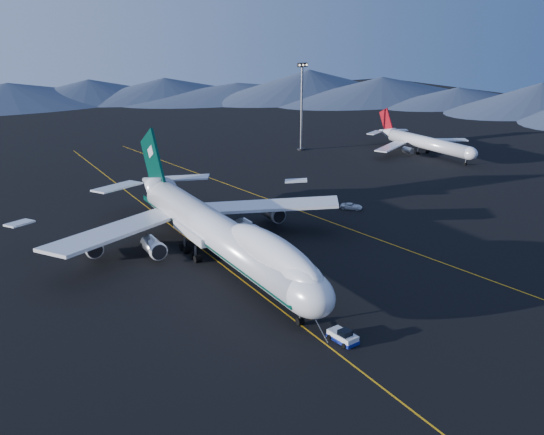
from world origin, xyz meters
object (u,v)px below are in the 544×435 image
boeing_747 (218,232)px  service_van (351,206)px  pushback_tug (343,337)px  floodlight_mast (302,107)px  second_jet (424,142)px

boeing_747 → service_van: bearing=18.6°
pushback_tug → floodlight_mast: (62.55, 106.84, 13.51)m
boeing_747 → second_jet: boeing_747 is taller
pushback_tug → floodlight_mast: 124.54m
boeing_747 → pushback_tug: bearing=-85.8°
service_van → floodlight_mast: floodlight_mast is taller
boeing_747 → floodlight_mast: 98.48m
service_van → floodlight_mast: bearing=24.5°
boeing_747 → pushback_tug: 33.83m
boeing_747 → service_van: boeing_747 is taller
boeing_747 → floodlight_mast: size_ratio=2.60×
floodlight_mast → second_jet: bearing=-40.1°
second_jet → boeing_747: bearing=-152.1°
floodlight_mast → pushback_tug: bearing=-120.3°
boeing_747 → floodlight_mast: (65.01, 73.50, 8.29)m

